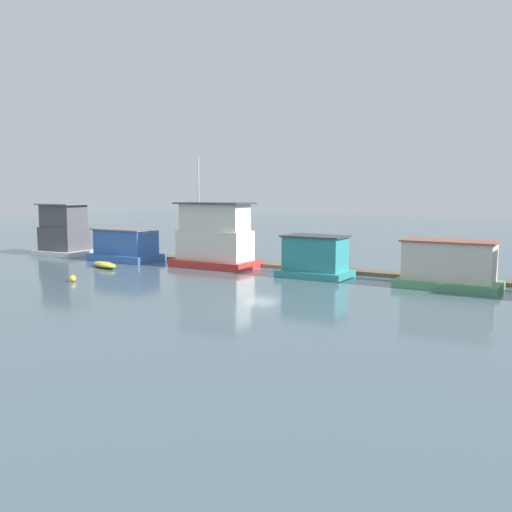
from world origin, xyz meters
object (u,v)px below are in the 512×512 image
at_px(houseboat_white, 64,231).
at_px(houseboat_green, 449,266).
at_px(houseboat_blue, 126,246).
at_px(houseboat_teal, 315,258).
at_px(buoy_yellow, 73,278).
at_px(dinghy_yellow, 105,265).
at_px(houseboat_red, 215,238).

relative_size(houseboat_white, houseboat_green, 0.79).
distance_m(houseboat_blue, houseboat_teal, 19.48).
bearing_deg(buoy_yellow, houseboat_blue, 114.92).
height_order(houseboat_teal, buoy_yellow, houseboat_teal).
distance_m(dinghy_yellow, buoy_yellow, 7.43).
relative_size(houseboat_teal, dinghy_yellow, 1.38).
relative_size(houseboat_white, houseboat_red, 0.57).
bearing_deg(houseboat_green, buoy_yellow, -155.35).
distance_m(houseboat_white, dinghy_yellow, 11.85).
bearing_deg(houseboat_red, buoy_yellow, -110.96).
distance_m(houseboat_blue, houseboat_green, 29.38).
distance_m(houseboat_white, buoy_yellow, 18.25).
height_order(houseboat_teal, houseboat_green, houseboat_green).
bearing_deg(houseboat_teal, houseboat_green, 0.72).
relative_size(houseboat_blue, houseboat_green, 0.95).
bearing_deg(houseboat_blue, houseboat_white, 177.36).
bearing_deg(houseboat_blue, dinghy_yellow, -69.09).
distance_m(houseboat_green, dinghy_yellow, 28.05).
xyz_separation_m(houseboat_white, buoy_yellow, (14.00, -11.51, -2.15)).
xyz_separation_m(houseboat_blue, houseboat_green, (29.38, 0.01, 0.13)).
bearing_deg(houseboat_green, houseboat_white, 179.41).
relative_size(houseboat_blue, houseboat_teal, 1.21).
height_order(houseboat_teal, dinghy_yellow, houseboat_teal).
xyz_separation_m(houseboat_green, buoy_yellow, (-24.22, -11.11, -1.29)).
relative_size(houseboat_white, buoy_yellow, 11.45).
distance_m(houseboat_white, houseboat_blue, 8.91).
height_order(houseboat_blue, houseboat_teal, houseboat_teal).
bearing_deg(dinghy_yellow, houseboat_teal, 13.92).
bearing_deg(houseboat_teal, houseboat_red, 175.60).
height_order(houseboat_red, buoy_yellow, houseboat_red).
xyz_separation_m(houseboat_teal, buoy_yellow, (-14.32, -10.99, -1.26)).
bearing_deg(houseboat_white, houseboat_teal, -1.05).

